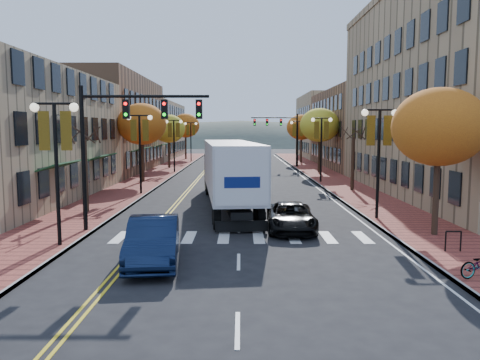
{
  "coord_description": "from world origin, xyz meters",
  "views": [
    {
      "loc": [
        0.08,
        -19.14,
        4.95
      ],
      "look_at": [
        0.04,
        6.33,
        2.2
      ],
      "focal_mm": 35.0,
      "sensor_mm": 36.0,
      "label": 1
    }
  ],
  "objects": [
    {
      "name": "traffic_mast_near",
      "position": [
        -5.48,
        3.0,
        4.92
      ],
      "size": [
        6.1,
        0.35,
        7.0
      ],
      "color": "black",
      "rests_on": "ground"
    },
    {
      "name": "tree_right_b",
      "position": [
        9.0,
        18.0,
        2.25
      ],
      "size": [
        0.28,
        0.28,
        4.2
      ],
      "color": "#382619",
      "rests_on": "sidewalk_right"
    },
    {
      "name": "building_left_mid",
      "position": [
        -17.0,
        36.0,
        5.5
      ],
      "size": [
        12.0,
        24.0,
        11.0
      ],
      "primitive_type": "cube",
      "color": "brown",
      "rests_on": "ground"
    },
    {
      "name": "ground",
      "position": [
        0.0,
        0.0,
        0.0
      ],
      "size": [
        200.0,
        200.0,
        0.0
      ],
      "primitive_type": "plane",
      "color": "black",
      "rests_on": "ground"
    },
    {
      "name": "lamp_left_c",
      "position": [
        -7.5,
        34.0,
        4.29
      ],
      "size": [
        1.96,
        0.36,
        6.05
      ],
      "color": "black",
      "rests_on": "ground"
    },
    {
      "name": "building_left_far",
      "position": [
        -17.0,
        61.0,
        4.75
      ],
      "size": [
        12.0,
        26.0,
        9.5
      ],
      "primitive_type": "cube",
      "color": "#9E8966",
      "rests_on": "ground"
    },
    {
      "name": "tree_right_d",
      "position": [
        9.0,
        50.0,
        5.29
      ],
      "size": [
        4.35,
        4.35,
        7.0
      ],
      "color": "#382619",
      "rests_on": "sidewalk_right"
    },
    {
      "name": "lamp_right_b",
      "position": [
        7.5,
        24.0,
        4.29
      ],
      "size": [
        1.96,
        0.36,
        6.05
      ],
      "color": "black",
      "rests_on": "ground"
    },
    {
      "name": "navy_sedan",
      "position": [
        -3.17,
        -2.14,
        0.85
      ],
      "size": [
        2.36,
        5.31,
        1.7
      ],
      "primitive_type": "imported",
      "rotation": [
        0.0,
        0.0,
        0.11
      ],
      "color": "#0C1833",
      "rests_on": "ground"
    },
    {
      "name": "tree_left_d",
      "position": [
        -9.0,
        58.0,
        5.6
      ],
      "size": [
        4.61,
        4.61,
        7.42
      ],
      "color": "#382619",
      "rests_on": "sidewalk_left"
    },
    {
      "name": "building_right_mid",
      "position": [
        18.5,
        42.0,
        5.0
      ],
      "size": [
        15.0,
        24.0,
        10.0
      ],
      "primitive_type": "cube",
      "color": "brown",
      "rests_on": "ground"
    },
    {
      "name": "lamp_left_d",
      "position": [
        -7.5,
        52.0,
        4.29
      ],
      "size": [
        1.96,
        0.36,
        6.05
      ],
      "color": "black",
      "rests_on": "ground"
    },
    {
      "name": "traffic_mast_far",
      "position": [
        5.48,
        42.0,
        4.92
      ],
      "size": [
        6.1,
        0.34,
        7.0
      ],
      "color": "black",
      "rests_on": "ground"
    },
    {
      "name": "black_suv",
      "position": [
        2.55,
        3.5,
        0.68
      ],
      "size": [
        2.4,
        4.97,
        1.36
      ],
      "primitive_type": "imported",
      "rotation": [
        0.0,
        0.0,
        -0.03
      ],
      "color": "black",
      "rests_on": "ground"
    },
    {
      "name": "tree_left_b",
      "position": [
        -9.0,
        24.0,
        5.45
      ],
      "size": [
        4.48,
        4.48,
        7.21
      ],
      "color": "#382619",
      "rests_on": "sidewalk_left"
    },
    {
      "name": "lamp_left_b",
      "position": [
        -7.5,
        16.0,
        4.29
      ],
      "size": [
        1.96,
        0.36,
        6.05
      ],
      "color": "black",
      "rests_on": "ground"
    },
    {
      "name": "tree_left_a",
      "position": [
        -9.0,
        8.0,
        2.25
      ],
      "size": [
        0.28,
        0.28,
        4.2
      ],
      "color": "#382619",
      "rests_on": "sidewalk_left"
    },
    {
      "name": "tree_right_a",
      "position": [
        9.0,
        2.0,
        5.05
      ],
      "size": [
        4.16,
        4.16,
        6.69
      ],
      "color": "#382619",
      "rests_on": "sidewalk_right"
    },
    {
      "name": "lamp_right_c",
      "position": [
        7.5,
        42.0,
        4.29
      ],
      "size": [
        1.96,
        0.36,
        6.05
      ],
      "color": "black",
      "rests_on": "ground"
    },
    {
      "name": "car_far_silver",
      "position": [
        2.49,
        64.16,
        0.61
      ],
      "size": [
        1.97,
        4.33,
        1.23
      ],
      "primitive_type": "imported",
      "rotation": [
        0.0,
        0.0,
        -0.06
      ],
      "color": "#A1A1A8",
      "rests_on": "ground"
    },
    {
      "name": "car_far_oncoming",
      "position": [
        3.22,
        71.82,
        0.8
      ],
      "size": [
        1.93,
        4.94,
        1.6
      ],
      "primitive_type": "imported",
      "rotation": [
        0.0,
        0.0,
        3.09
      ],
      "color": "#B5B4BD",
      "rests_on": "ground"
    },
    {
      "name": "lamp_left_a",
      "position": [
        -7.5,
        0.0,
        4.29
      ],
      "size": [
        1.96,
        0.36,
        6.05
      ],
      "color": "black",
      "rests_on": "ground"
    },
    {
      "name": "semi_truck",
      "position": [
        -0.71,
        10.55,
        2.45
      ],
      "size": [
        4.4,
        16.96,
        4.19
      ],
      "rotation": [
        0.0,
        0.0,
        0.1
      ],
      "color": "black",
      "rests_on": "ground"
    },
    {
      "name": "sidewalk_right",
      "position": [
        9.0,
        32.5,
        0.07
      ],
      "size": [
        4.0,
        85.0,
        0.15
      ],
      "primitive_type": "cube",
      "color": "brown",
      "rests_on": "ground"
    },
    {
      "name": "building_right_far",
      "position": [
        18.5,
        64.0,
        5.5
      ],
      "size": [
        15.0,
        20.0,
        11.0
      ],
      "primitive_type": "cube",
      "color": "#9E8966",
      "rests_on": "ground"
    },
    {
      "name": "car_far_white",
      "position": [
        -0.5,
        54.55,
        0.67
      ],
      "size": [
        1.98,
        4.09,
        1.35
      ],
      "primitive_type": "imported",
      "rotation": [
        0.0,
        0.0,
        0.1
      ],
      "color": "white",
      "rests_on": "ground"
    },
    {
      "name": "lamp_right_a",
      "position": [
        7.5,
        6.0,
        4.29
      ],
      "size": [
        1.96,
        0.36,
        6.05
      ],
      "color": "black",
      "rests_on": "ground"
    },
    {
      "name": "tree_left_c",
      "position": [
        -9.0,
        40.0,
        5.05
      ],
      "size": [
        4.16,
        4.16,
        6.69
      ],
      "color": "#382619",
      "rests_on": "sidewalk_left"
    },
    {
      "name": "sidewalk_left",
      "position": [
        -9.0,
        32.5,
        0.07
      ],
      "size": [
        4.0,
        85.0,
        0.15
      ],
      "primitive_type": "cube",
      "color": "brown",
      "rests_on": "ground"
    },
    {
      "name": "tree_right_c",
      "position": [
        9.0,
        34.0,
        5.45
      ],
      "size": [
        4.48,
        4.48,
        7.21
      ],
      "color": "#382619",
      "rests_on": "sidewalk_right"
    }
  ]
}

